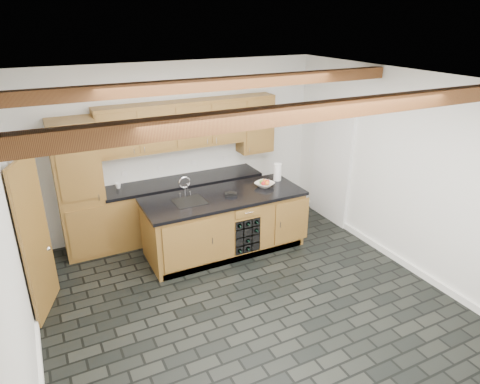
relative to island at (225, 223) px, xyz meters
The scene contains 10 objects.
ground 1.40m from the island, 103.44° to the right, with size 5.00×5.00×0.00m, color black.
room_shell 1.36m from the island, 117.48° to the right, with size 5.01×5.00×5.00m.
back_cabinetry 1.28m from the island, 125.61° to the left, with size 3.65×0.62×2.20m.
island is the anchor object (origin of this frame).
faucet 0.75m from the island, behind, with size 0.45×0.40×0.34m.
kitchen_scale 0.50m from the island, 30.43° to the right, with size 0.21×0.16×0.06m.
fruit_bowl 0.88m from the island, ahead, with size 0.29×0.29×0.07m, color beige.
fruit_cluster 0.90m from the island, ahead, with size 0.16×0.17×0.07m.
paper_towel 1.23m from the island, 10.92° to the left, with size 0.13×0.13×0.28m, color white.
mug 1.78m from the island, 143.76° to the left, with size 0.09×0.09×0.09m, color white.
Camera 1 is at (-2.14, -4.15, 3.46)m, focal length 32.00 mm.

